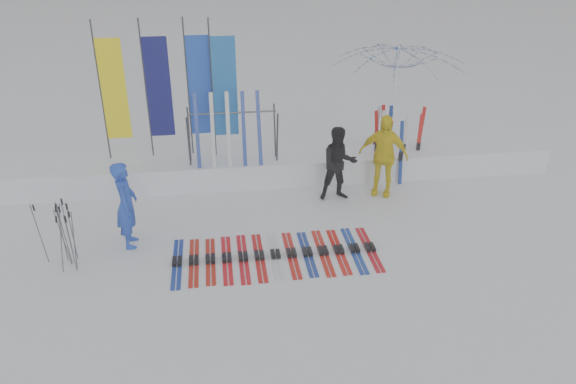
{
  "coord_description": "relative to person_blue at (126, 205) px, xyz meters",
  "views": [
    {
      "loc": [
        -1.11,
        -7.98,
        5.78
      ],
      "look_at": [
        0.2,
        1.6,
        1.0
      ],
      "focal_mm": 35.0,
      "sensor_mm": 36.0,
      "label": 1
    }
  ],
  "objects": [
    {
      "name": "ground",
      "position": [
        2.87,
        -1.74,
        -0.87
      ],
      "size": [
        120.0,
        120.0,
        0.0
      ],
      "primitive_type": "plane",
      "color": "white",
      "rests_on": "ground"
    },
    {
      "name": "snow_bank",
      "position": [
        2.87,
        2.86,
        -0.57
      ],
      "size": [
        14.0,
        1.6,
        0.6
      ],
      "primitive_type": "cube",
      "color": "white",
      "rests_on": "ground"
    },
    {
      "name": "person_blue",
      "position": [
        0.0,
        0.0,
        0.0
      ],
      "size": [
        0.44,
        0.65,
        1.74
      ],
      "primitive_type": "imported",
      "rotation": [
        0.0,
        0.0,
        1.62
      ],
      "color": "blue",
      "rests_on": "ground"
    },
    {
      "name": "person_black",
      "position": [
        4.42,
        1.4,
        -0.02
      ],
      "size": [
        0.84,
        0.66,
        1.69
      ],
      "primitive_type": "imported",
      "rotation": [
        0.0,
        0.0,
        0.03
      ],
      "color": "black",
      "rests_on": "ground"
    },
    {
      "name": "person_yellow",
      "position": [
        5.45,
        1.52,
        0.08
      ],
      "size": [
        1.2,
        0.89,
        1.89
      ],
      "primitive_type": "imported",
      "rotation": [
        0.0,
        0.0,
        -0.44
      ],
      "color": "yellow",
      "rests_on": "ground"
    },
    {
      "name": "tent_canopy",
      "position": [
        6.4,
        3.76,
        0.64
      ],
      "size": [
        4.21,
        4.25,
        3.01
      ],
      "primitive_type": "imported",
      "rotation": [
        0.0,
        0.0,
        0.34
      ],
      "color": "white",
      "rests_on": "ground"
    },
    {
      "name": "ski_row",
      "position": [
        2.73,
        -0.82,
        -0.83
      ],
      "size": [
        3.82,
        1.69,
        0.07
      ],
      "color": "navy",
      "rests_on": "ground"
    },
    {
      "name": "pole_cluster",
      "position": [
        -1.08,
        -0.55,
        -0.27
      ],
      "size": [
        0.78,
        0.63,
        1.24
      ],
      "color": "#595B60",
      "rests_on": "ground"
    },
    {
      "name": "feather_flags",
      "position": [
        0.86,
        3.03,
        1.38
      ],
      "size": [
        3.07,
        0.21,
        3.2
      ],
      "color": "#383A3F",
      "rests_on": "ground"
    },
    {
      "name": "ski_rack",
      "position": [
        2.14,
        2.46,
        0.52
      ],
      "size": [
        2.04,
        0.8,
        1.23
      ],
      "color": "#383A3F",
      "rests_on": "ground"
    },
    {
      "name": "upright_skis",
      "position": [
        6.03,
        2.63,
        -0.07
      ],
      "size": [
        1.26,
        1.12,
        1.68
      ],
      "color": "navy",
      "rests_on": "ground"
    }
  ]
}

